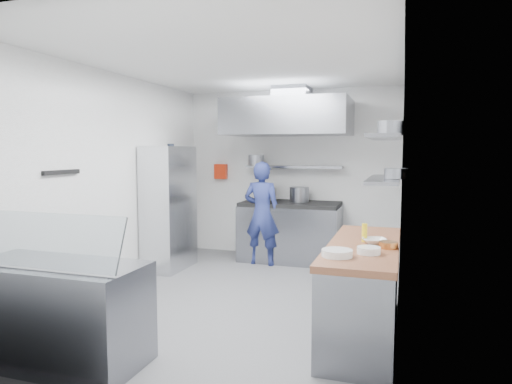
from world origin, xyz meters
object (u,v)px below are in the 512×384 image
(chef, at_px, (262,213))
(wire_rack, at_px, (169,208))
(gas_range, at_px, (290,233))
(display_case, at_px, (57,313))

(chef, relative_size, wire_rack, 0.88)
(chef, xyz_separation_m, wire_rack, (-1.26, -0.67, 0.11))
(gas_range, distance_m, display_case, 4.22)
(gas_range, bearing_deg, wire_rack, -147.48)
(gas_range, bearing_deg, display_case, -103.96)
(chef, height_order, wire_rack, wire_rack)
(chef, relative_size, display_case, 1.08)
(gas_range, distance_m, chef, 0.64)
(wire_rack, bearing_deg, chef, 27.80)
(gas_range, relative_size, wire_rack, 0.86)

